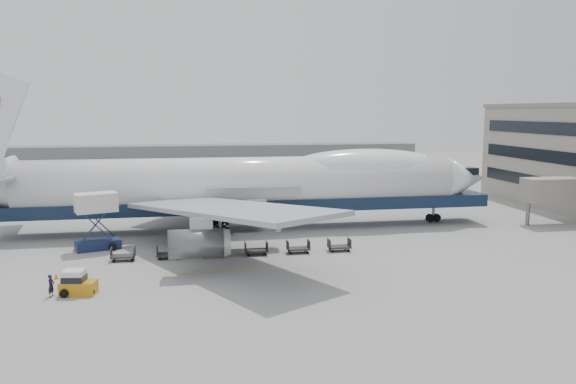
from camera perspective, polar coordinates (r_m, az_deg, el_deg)
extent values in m
plane|color=gray|center=(58.06, -3.41, -6.20)|extent=(260.00, 260.00, 0.00)
cube|color=gold|center=(52.32, -2.63, -7.82)|extent=(60.00, 0.15, 0.01)
cube|color=gray|center=(79.61, 25.71, 0.23)|extent=(9.00, 3.00, 3.00)
cylinder|color=slate|center=(77.79, 23.18, -2.02)|extent=(0.50, 0.50, 3.00)
cube|color=slate|center=(126.38, -11.69, 3.10)|extent=(110.00, 8.00, 7.00)
cylinder|color=white|center=(68.73, -4.63, 0.89)|extent=(52.00, 6.40, 6.40)
cube|color=#0F1E38|center=(69.20, -3.78, -1.19)|extent=(60.00, 5.76, 1.50)
cone|color=white|center=(77.07, 17.37, 1.34)|extent=(6.00, 6.40, 6.40)
ellipsoid|color=white|center=(71.70, 7.88, 2.56)|extent=(20.67, 5.78, 4.56)
cube|color=#9EA0A3|center=(54.50, -6.31, -1.71)|extent=(20.35, 26.74, 2.26)
cube|color=#9EA0A3|center=(82.74, -7.65, 1.67)|extent=(20.35, 26.74, 2.26)
cylinder|color=#595B60|center=(87.62, -9.72, 0.54)|extent=(4.80, 2.60, 2.60)
cylinder|color=#595B60|center=(78.98, -5.30, -0.21)|extent=(4.80, 2.60, 2.60)
cylinder|color=#595B60|center=(59.36, -3.66, -3.01)|extent=(4.80, 2.60, 2.60)
cylinder|color=#595B60|center=(50.21, -9.33, -5.19)|extent=(4.80, 2.60, 2.60)
cylinder|color=slate|center=(75.96, 14.55, -2.04)|extent=(0.36, 0.36, 2.50)
cylinder|color=black|center=(76.09, 14.53, -2.56)|extent=(1.10, 0.45, 1.10)
cylinder|color=slate|center=(66.28, -6.92, -3.32)|extent=(0.36, 0.36, 2.50)
cylinder|color=black|center=(66.42, -6.91, -3.91)|extent=(1.10, 0.45, 1.10)
cylinder|color=slate|center=(72.16, -7.19, -2.37)|extent=(0.36, 0.36, 2.50)
cylinder|color=black|center=(72.29, -7.18, -2.92)|extent=(1.10, 0.45, 1.10)
cube|color=#19244B|center=(62.69, -18.74, -5.08)|extent=(4.94, 3.46, 0.99)
cube|color=silver|center=(61.84, -18.93, -1.01)|extent=(4.66, 3.52, 1.98)
cube|color=#19244B|center=(61.26, -18.97, -3.19)|extent=(3.09, 1.13, 3.55)
cube|color=#19244B|center=(63.18, -18.70, -2.84)|extent=(3.09, 1.13, 3.55)
cube|color=slate|center=(63.25, -18.73, -0.81)|extent=(2.38, 1.70, 0.15)
cylinder|color=black|center=(62.12, -20.33, -5.37)|extent=(0.81, 0.31, 0.81)
cylinder|color=black|center=(63.84, -20.05, -4.99)|extent=(0.81, 0.31, 0.81)
cylinder|color=black|center=(61.62, -17.36, -5.33)|extent=(0.81, 0.31, 0.81)
cylinder|color=black|center=(63.35, -17.16, -4.96)|extent=(0.81, 0.31, 0.81)
cube|color=#C07E12|center=(48.20, -20.51, -9.10)|extent=(2.91, 1.87, 1.07)
cube|color=silver|center=(48.03, -20.90, -7.98)|extent=(1.75, 1.59, 0.97)
cube|color=black|center=(48.08, -20.89, -8.20)|extent=(1.86, 1.70, 0.49)
cylinder|color=black|center=(47.85, -21.79, -9.54)|extent=(0.68, 0.29, 0.68)
cylinder|color=black|center=(49.03, -21.49, -9.10)|extent=(0.68, 0.29, 0.68)
cylinder|color=black|center=(47.49, -19.47, -9.55)|extent=(0.68, 0.29, 0.68)
cylinder|color=black|center=(48.68, -19.23, -9.11)|extent=(0.68, 0.29, 0.68)
imported|color=black|center=(48.32, -22.93, -8.75)|extent=(0.62, 0.75, 1.78)
cone|color=orange|center=(53.16, -22.51, -7.89)|extent=(0.35, 0.35, 0.54)
cube|color=orange|center=(53.23, -22.49, -8.16)|extent=(0.37, 0.37, 0.03)
cube|color=#2D2D30|center=(57.22, -16.40, -6.28)|extent=(2.30, 1.35, 0.18)
cube|color=#2D2D30|center=(57.26, -17.52, -5.91)|extent=(0.08, 1.35, 0.90)
cube|color=#2D2D30|center=(57.01, -15.32, -5.88)|extent=(0.08, 1.35, 0.90)
cylinder|color=black|center=(56.87, -17.31, -6.72)|extent=(0.30, 0.12, 0.30)
cylinder|color=black|center=(57.93, -17.17, -6.44)|extent=(0.30, 0.12, 0.30)
cylinder|color=black|center=(56.68, -15.59, -6.70)|extent=(0.30, 0.12, 0.30)
cylinder|color=black|center=(57.74, -15.49, -6.42)|extent=(0.30, 0.12, 0.30)
cube|color=#2D2D30|center=(56.89, -12.03, -6.21)|extent=(2.30, 1.35, 0.18)
cube|color=#2D2D30|center=(56.85, -13.15, -5.84)|extent=(0.08, 1.35, 0.90)
cube|color=#2D2D30|center=(56.77, -10.92, -5.79)|extent=(0.08, 1.35, 0.90)
cylinder|color=black|center=(56.48, -12.90, -6.66)|extent=(0.30, 0.12, 0.30)
cylinder|color=black|center=(57.54, -12.85, -6.38)|extent=(0.30, 0.12, 0.30)
cylinder|color=black|center=(56.41, -11.17, -6.62)|extent=(0.30, 0.12, 0.30)
cylinder|color=black|center=(57.48, -11.15, -6.34)|extent=(0.30, 0.12, 0.30)
cube|color=#2D2D30|center=(56.90, -7.62, -6.10)|extent=(2.30, 1.35, 0.18)
cube|color=#2D2D30|center=(56.77, -8.75, -5.74)|extent=(0.08, 1.35, 0.90)
cube|color=#2D2D30|center=(56.85, -6.52, -5.67)|extent=(0.08, 1.35, 0.90)
cylinder|color=black|center=(56.41, -8.46, -6.55)|extent=(0.30, 0.12, 0.30)
cylinder|color=black|center=(57.48, -8.49, -6.27)|extent=(0.30, 0.12, 0.30)
cylinder|color=black|center=(56.48, -6.73, -6.50)|extent=(0.30, 0.12, 0.30)
cylinder|color=black|center=(57.54, -6.79, -6.22)|extent=(0.30, 0.12, 0.30)
cube|color=#2D2D30|center=(57.23, -3.25, -5.95)|extent=(2.30, 1.35, 0.18)
cube|color=#2D2D30|center=(57.02, -4.36, -5.60)|extent=(0.08, 1.35, 0.90)
cube|color=#2D2D30|center=(57.27, -2.16, -5.52)|extent=(0.08, 1.35, 0.90)
cylinder|color=black|center=(56.68, -4.04, -6.41)|extent=(0.30, 0.12, 0.30)
cylinder|color=black|center=(57.74, -4.16, -6.14)|extent=(0.30, 0.12, 0.30)
cylinder|color=black|center=(56.88, -2.33, -6.34)|extent=(0.30, 0.12, 0.30)
cylinder|color=black|center=(57.94, -2.47, -6.07)|extent=(0.30, 0.12, 0.30)
cube|color=#2D2D30|center=(57.89, 1.04, -5.77)|extent=(2.30, 1.35, 0.18)
cube|color=#2D2D30|center=(57.60, -0.03, -5.43)|extent=(0.08, 1.35, 0.90)
cube|color=#2D2D30|center=(58.01, 2.12, -5.34)|extent=(0.08, 1.35, 0.90)
cylinder|color=black|center=(57.29, 0.31, -6.23)|extent=(0.30, 0.12, 0.30)
cylinder|color=black|center=(58.33, 0.12, -5.97)|extent=(0.30, 0.12, 0.30)
cylinder|color=black|center=(57.61, 1.98, -6.15)|extent=(0.30, 0.12, 0.30)
cylinder|color=black|center=(58.65, 1.76, -5.89)|extent=(0.30, 0.12, 0.30)
cube|color=#2D2D30|center=(58.86, 5.22, -5.57)|extent=(2.30, 1.35, 0.18)
cube|color=#2D2D30|center=(58.49, 4.18, -5.24)|extent=(0.08, 1.35, 0.90)
cube|color=#2D2D30|center=(59.06, 6.26, -5.14)|extent=(0.08, 1.35, 0.90)
cylinder|color=black|center=(58.21, 4.55, -6.02)|extent=(0.30, 0.12, 0.30)
cylinder|color=black|center=(59.24, 4.28, -5.77)|extent=(0.30, 0.12, 0.30)
cylinder|color=black|center=(58.65, 6.16, -5.94)|extent=(0.30, 0.12, 0.30)
cylinder|color=black|center=(59.67, 5.87, -5.68)|extent=(0.30, 0.12, 0.30)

